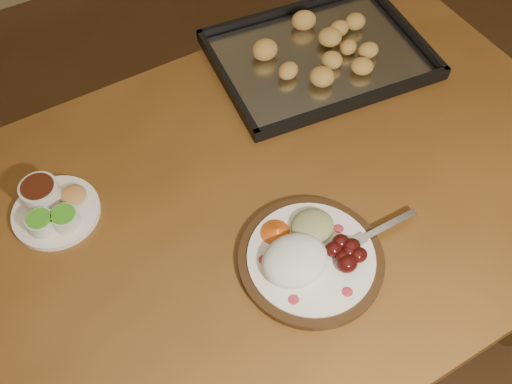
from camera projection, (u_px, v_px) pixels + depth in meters
ground at (266, 348)px, 1.72m from camera, size 4.00×4.00×0.00m
dining_table at (251, 230)px, 1.20m from camera, size 1.52×0.93×0.75m
dinner_plate at (308, 255)px, 1.04m from camera, size 0.36×0.27×0.06m
condiment_saucer at (52, 207)px, 1.09m from camera, size 0.17×0.17×0.06m
baking_tray at (319, 54)px, 1.35m from camera, size 0.52×0.41×0.05m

